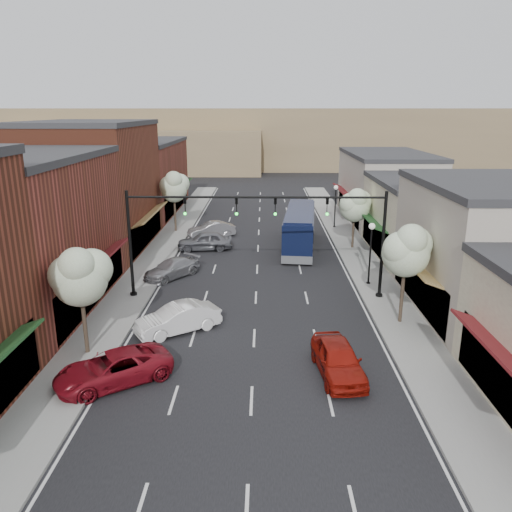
{
  "coord_description": "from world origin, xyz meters",
  "views": [
    {
      "loc": [
        0.48,
        -22.43,
        11.78
      ],
      "look_at": [
        -0.03,
        10.13,
        2.2
      ],
      "focal_mm": 35.0,
      "sensor_mm": 36.0,
      "label": 1
    }
  ],
  "objects_px": {
    "lamp_post_far": "(335,199)",
    "red_hatchback": "(338,359)",
    "tree_left_near": "(80,275)",
    "parked_car_d": "(205,241)",
    "coach_bus": "(300,228)",
    "parked_car_e": "(212,230)",
    "tree_right_near": "(407,249)",
    "parked_car_a": "(113,368)",
    "parked_car_c": "(172,269)",
    "signal_mast_left": "(167,228)",
    "signal_mast_right": "(346,229)",
    "tree_right_far": "(355,204)",
    "parked_car_b": "(178,319)",
    "lamp_post_near": "(371,244)",
    "tree_left_far": "(174,186)"
  },
  "relations": [
    {
      "from": "coach_bus",
      "to": "lamp_post_near",
      "type": "bearing_deg",
      "value": -61.15
    },
    {
      "from": "lamp_post_far",
      "to": "red_hatchback",
      "type": "distance_m",
      "value": 30.12
    },
    {
      "from": "signal_mast_left",
      "to": "tree_left_near",
      "type": "xyz_separation_m",
      "value": [
        -2.63,
        -8.05,
        -0.4
      ]
    },
    {
      "from": "tree_left_near",
      "to": "tree_right_far",
      "type": "bearing_deg",
      "value": 50.31
    },
    {
      "from": "parked_car_b",
      "to": "tree_left_near",
      "type": "bearing_deg",
      "value": -88.63
    },
    {
      "from": "parked_car_e",
      "to": "tree_right_far",
      "type": "bearing_deg",
      "value": 49.18
    },
    {
      "from": "tree_left_near",
      "to": "parked_car_b",
      "type": "xyz_separation_m",
      "value": [
        4.05,
        2.79,
        -3.45
      ]
    },
    {
      "from": "signal_mast_left",
      "to": "parked_car_e",
      "type": "height_order",
      "value": "signal_mast_left"
    },
    {
      "from": "coach_bus",
      "to": "parked_car_e",
      "type": "xyz_separation_m",
      "value": [
        -8.16,
        3.63,
        -1.05
      ]
    },
    {
      "from": "tree_right_far",
      "to": "parked_car_b",
      "type": "relative_size",
      "value": 1.16
    },
    {
      "from": "parked_car_d",
      "to": "signal_mast_left",
      "type": "bearing_deg",
      "value": -13.03
    },
    {
      "from": "lamp_post_near",
      "to": "parked_car_e",
      "type": "xyz_separation_m",
      "value": [
        -12.3,
        13.44,
        -2.26
      ]
    },
    {
      "from": "red_hatchback",
      "to": "parked_car_d",
      "type": "xyz_separation_m",
      "value": [
        -8.55,
        21.23,
        0.01
      ]
    },
    {
      "from": "parked_car_a",
      "to": "parked_car_e",
      "type": "relative_size",
      "value": 1.14
    },
    {
      "from": "tree_right_far",
      "to": "coach_bus",
      "type": "height_order",
      "value": "tree_right_far"
    },
    {
      "from": "tree_left_near",
      "to": "red_hatchback",
      "type": "height_order",
      "value": "tree_left_near"
    },
    {
      "from": "signal_mast_right",
      "to": "parked_car_a",
      "type": "height_order",
      "value": "signal_mast_right"
    },
    {
      "from": "tree_left_near",
      "to": "parked_car_a",
      "type": "height_order",
      "value": "tree_left_near"
    },
    {
      "from": "coach_bus",
      "to": "parked_car_e",
      "type": "height_order",
      "value": "coach_bus"
    },
    {
      "from": "signal_mast_right",
      "to": "parked_car_c",
      "type": "height_order",
      "value": "signal_mast_right"
    },
    {
      "from": "tree_right_near",
      "to": "lamp_post_far",
      "type": "bearing_deg",
      "value": 91.3
    },
    {
      "from": "parked_car_e",
      "to": "lamp_post_far",
      "type": "bearing_deg",
      "value": 84.73
    },
    {
      "from": "tree_right_near",
      "to": "parked_car_c",
      "type": "xyz_separation_m",
      "value": [
        -14.55,
        8.05,
        -3.79
      ]
    },
    {
      "from": "tree_left_near",
      "to": "parked_car_d",
      "type": "bearing_deg",
      "value": 79.45
    },
    {
      "from": "red_hatchback",
      "to": "parked_car_d",
      "type": "relative_size",
      "value": 0.99
    },
    {
      "from": "signal_mast_left",
      "to": "tree_left_far",
      "type": "bearing_deg",
      "value": 98.35
    },
    {
      "from": "tree_left_near",
      "to": "lamp_post_far",
      "type": "bearing_deg",
      "value": 60.22
    },
    {
      "from": "tree_right_far",
      "to": "parked_car_a",
      "type": "height_order",
      "value": "tree_right_far"
    },
    {
      "from": "coach_bus",
      "to": "red_hatchback",
      "type": "distance_m",
      "value": 22.12
    },
    {
      "from": "tree_right_far",
      "to": "tree_right_near",
      "type": "bearing_deg",
      "value": -90.0
    },
    {
      "from": "tree_left_far",
      "to": "parked_car_e",
      "type": "height_order",
      "value": "tree_left_far"
    },
    {
      "from": "tree_right_near",
      "to": "tree_left_near",
      "type": "relative_size",
      "value": 1.05
    },
    {
      "from": "signal_mast_right",
      "to": "signal_mast_left",
      "type": "height_order",
      "value": "same"
    },
    {
      "from": "tree_right_near",
      "to": "parked_car_a",
      "type": "xyz_separation_m",
      "value": [
        -14.53,
        -6.61,
        -3.74
      ]
    },
    {
      "from": "tree_left_near",
      "to": "tree_left_far",
      "type": "relative_size",
      "value": 0.93
    },
    {
      "from": "lamp_post_near",
      "to": "parked_car_d",
      "type": "relative_size",
      "value": 0.94
    },
    {
      "from": "signal_mast_left",
      "to": "coach_bus",
      "type": "distance_m",
      "value": 15.67
    },
    {
      "from": "lamp_post_far",
      "to": "red_hatchback",
      "type": "xyz_separation_m",
      "value": [
        -3.88,
        -29.79,
        -2.21
      ]
    },
    {
      "from": "tree_left_near",
      "to": "lamp_post_far",
      "type": "distance_m",
      "value": 32.35
    },
    {
      "from": "tree_left_far",
      "to": "lamp_post_near",
      "type": "bearing_deg",
      "value": -43.89
    },
    {
      "from": "signal_mast_left",
      "to": "tree_right_near",
      "type": "distance_m",
      "value": 14.55
    },
    {
      "from": "parked_car_a",
      "to": "tree_left_far",
      "type": "bearing_deg",
      "value": 150.36
    },
    {
      "from": "coach_bus",
      "to": "parked_car_b",
      "type": "bearing_deg",
      "value": -108.15
    },
    {
      "from": "tree_right_near",
      "to": "parked_car_a",
      "type": "bearing_deg",
      "value": -155.56
    },
    {
      "from": "parked_car_c",
      "to": "parked_car_d",
      "type": "height_order",
      "value": "parked_car_d"
    },
    {
      "from": "tree_right_near",
      "to": "lamp_post_near",
      "type": "bearing_deg",
      "value": 94.77
    },
    {
      "from": "lamp_post_near",
      "to": "red_hatchback",
      "type": "height_order",
      "value": "lamp_post_near"
    },
    {
      "from": "parked_car_a",
      "to": "parked_car_c",
      "type": "distance_m",
      "value": 14.66
    },
    {
      "from": "coach_bus",
      "to": "parked_car_e",
      "type": "relative_size",
      "value": 2.53
    },
    {
      "from": "signal_mast_left",
      "to": "tree_right_far",
      "type": "relative_size",
      "value": 1.51
    }
  ]
}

